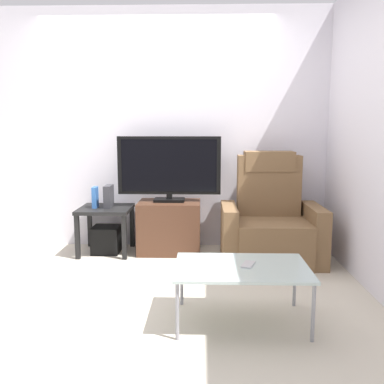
# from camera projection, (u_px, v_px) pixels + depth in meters

# --- Properties ---
(ground_plane) EXTENTS (6.40, 6.40, 0.00)m
(ground_plane) POSITION_uv_depth(u_px,v_px,m) (146.00, 278.00, 3.74)
(ground_plane) COLOR beige
(wall_back) EXTENTS (6.40, 0.06, 2.60)m
(wall_back) POSITION_uv_depth(u_px,v_px,m) (158.00, 130.00, 4.67)
(wall_back) COLOR silver
(wall_back) RESTS_ON ground
(wall_side) EXTENTS (0.06, 4.48, 2.60)m
(wall_side) POSITION_uv_depth(u_px,v_px,m) (370.00, 130.00, 3.50)
(wall_side) COLOR silver
(wall_side) RESTS_ON ground
(tv_stand) EXTENTS (0.65, 0.47, 0.54)m
(tv_stand) POSITION_uv_depth(u_px,v_px,m) (169.00, 227.00, 4.52)
(tv_stand) COLOR #4C2D1E
(tv_stand) RESTS_ON ground
(television) EXTENTS (1.08, 0.20, 0.69)m
(television) POSITION_uv_depth(u_px,v_px,m) (169.00, 167.00, 4.44)
(television) COLOR black
(television) RESTS_ON tv_stand
(recliner_armchair) EXTENTS (0.98, 0.78, 1.08)m
(recliner_armchair) POSITION_uv_depth(u_px,v_px,m) (271.00, 223.00, 4.25)
(recliner_armchair) COLOR brown
(recliner_armchair) RESTS_ON ground
(side_table) EXTENTS (0.54, 0.54, 0.49)m
(side_table) POSITION_uv_depth(u_px,v_px,m) (106.00, 215.00, 4.47)
(side_table) COLOR black
(side_table) RESTS_ON ground
(subwoofer_box) EXTENTS (0.28, 0.28, 0.28)m
(subwoofer_box) POSITION_uv_depth(u_px,v_px,m) (106.00, 239.00, 4.51)
(subwoofer_box) COLOR black
(subwoofer_box) RESTS_ON ground
(book_upright) EXTENTS (0.04, 0.12, 0.22)m
(book_upright) POSITION_uv_depth(u_px,v_px,m) (95.00, 197.00, 4.43)
(book_upright) COLOR #3366B2
(book_upright) RESTS_ON side_table
(game_console) EXTENTS (0.07, 0.20, 0.23)m
(game_console) POSITION_uv_depth(u_px,v_px,m) (109.00, 196.00, 4.45)
(game_console) COLOR #333338
(game_console) RESTS_ON side_table
(coffee_table) EXTENTS (0.90, 0.60, 0.39)m
(coffee_table) POSITION_uv_depth(u_px,v_px,m) (242.00, 269.00, 2.86)
(coffee_table) COLOR #B2C6C1
(coffee_table) RESTS_ON ground
(cell_phone) EXTENTS (0.11, 0.16, 0.01)m
(cell_phone) POSITION_uv_depth(u_px,v_px,m) (248.00, 264.00, 2.88)
(cell_phone) COLOR #B7B7BC
(cell_phone) RESTS_ON coffee_table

